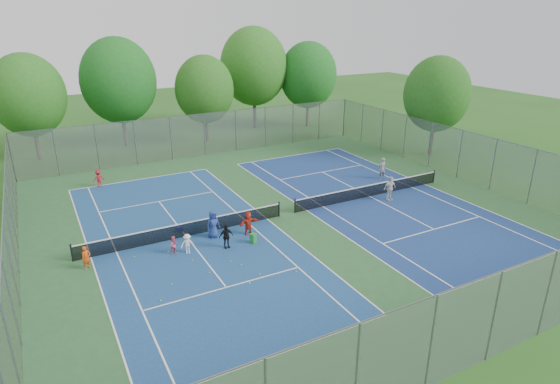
% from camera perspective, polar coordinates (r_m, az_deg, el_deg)
% --- Properties ---
extents(ground, '(120.00, 120.00, 0.00)m').
position_cam_1_polar(ground, '(31.51, 0.86, -2.78)').
color(ground, '#25561B').
rests_on(ground, ground).
extents(court_pad, '(32.00, 32.00, 0.01)m').
position_cam_1_polar(court_pad, '(31.51, 0.86, -2.77)').
color(court_pad, '#29582D').
rests_on(court_pad, ground).
extents(court_left, '(10.97, 23.77, 0.01)m').
position_cam_1_polar(court_left, '(29.06, -11.34, -5.34)').
color(court_left, navy).
rests_on(court_left, court_pad).
extents(court_right, '(10.97, 23.77, 0.01)m').
position_cam_1_polar(court_right, '(35.19, 10.87, -0.53)').
color(court_right, navy).
rests_on(court_right, court_pad).
extents(net_left, '(12.87, 0.10, 0.91)m').
position_cam_1_polar(net_left, '(28.87, -11.40, -4.56)').
color(net_left, black).
rests_on(net_left, ground).
extents(net_right, '(12.87, 0.10, 0.91)m').
position_cam_1_polar(net_right, '(35.04, 10.92, 0.14)').
color(net_right, black).
rests_on(net_right, ground).
extents(fence_north, '(32.00, 0.10, 4.00)m').
position_cam_1_polar(fence_north, '(44.80, -9.19, 6.91)').
color(fence_north, gray).
rests_on(fence_north, ground).
extents(fence_south, '(32.00, 0.10, 4.00)m').
position_cam_1_polar(fence_south, '(19.92, 24.59, -13.70)').
color(fence_south, gray).
rests_on(fence_south, ground).
extents(fence_west, '(0.10, 32.00, 4.00)m').
position_cam_1_polar(fence_west, '(27.42, -29.90, -4.98)').
color(fence_west, gray).
rests_on(fence_west, ground).
extents(fence_east, '(0.10, 32.00, 4.00)m').
position_cam_1_polar(fence_east, '(40.65, 21.06, 4.31)').
color(fence_east, gray).
rests_on(fence_east, ground).
extents(tree_nw, '(6.40, 6.40, 9.58)m').
position_cam_1_polar(tree_nw, '(47.65, -28.37, 10.33)').
color(tree_nw, '#443326').
rests_on(tree_nw, ground).
extents(tree_nl, '(7.20, 7.20, 10.69)m').
position_cam_1_polar(tree_nl, '(49.22, -19.09, 12.71)').
color(tree_nl, '#443326').
rests_on(tree_nl, ground).
extents(tree_nc, '(6.00, 6.00, 8.85)m').
position_cam_1_polar(tree_nc, '(49.43, -9.19, 12.24)').
color(tree_nc, '#443326').
rests_on(tree_nc, ground).
extents(tree_nr, '(7.60, 7.60, 11.42)m').
position_cam_1_polar(tree_nr, '(54.60, -3.23, 15.03)').
color(tree_nr, '#443326').
rests_on(tree_nr, ground).
extents(tree_ne, '(6.60, 6.60, 9.77)m').
position_cam_1_polar(tree_ne, '(55.81, 3.45, 14.04)').
color(tree_ne, '#443326').
rests_on(tree_ne, ground).
extents(tree_side_e, '(6.00, 6.00, 9.20)m').
position_cam_1_polar(tree_side_e, '(45.97, 18.57, 11.23)').
color(tree_side_e, '#443326').
rests_on(tree_side_e, ground).
extents(ball_crate, '(0.39, 0.39, 0.29)m').
position_cam_1_polar(ball_crate, '(29.81, -12.17, -4.43)').
color(ball_crate, blue).
rests_on(ball_crate, ground).
extents(ball_hopper, '(0.41, 0.41, 0.60)m').
position_cam_1_polar(ball_hopper, '(27.69, -3.28, -5.65)').
color(ball_hopper, green).
rests_on(ball_hopper, ground).
extents(student_a, '(0.56, 0.47, 1.31)m').
position_cam_1_polar(student_a, '(26.86, -22.54, -7.42)').
color(student_a, '#D84F14').
rests_on(student_a, ground).
extents(student_b, '(0.61, 0.52, 1.09)m').
position_cam_1_polar(student_b, '(27.00, -12.76, -6.34)').
color(student_b, '#D65375').
rests_on(student_b, ground).
extents(student_c, '(0.82, 0.54, 1.19)m').
position_cam_1_polar(student_c, '(26.90, -11.21, -6.21)').
color(student_c, white).
rests_on(student_c, ground).
extents(student_d, '(0.85, 0.36, 1.45)m').
position_cam_1_polar(student_d, '(27.09, -6.58, -5.41)').
color(student_d, black).
rests_on(student_d, ground).
extents(student_e, '(0.89, 0.63, 1.71)m').
position_cam_1_polar(student_e, '(28.37, -8.16, -3.92)').
color(student_e, navy).
rests_on(student_e, ground).
extents(student_f, '(1.44, 0.64, 1.50)m').
position_cam_1_polar(student_f, '(28.56, -3.88, -3.80)').
color(student_f, red).
rests_on(student_f, ground).
extents(child_far_baseline, '(0.94, 0.64, 1.34)m').
position_cam_1_polar(child_far_baseline, '(39.00, -21.24, 1.56)').
color(child_far_baseline, maroon).
rests_on(child_far_baseline, ground).
extents(instructor, '(0.69, 0.48, 1.79)m').
position_cam_1_polar(instructor, '(38.90, 12.33, 2.83)').
color(instructor, gray).
rests_on(instructor, ground).
extents(teen_court_b, '(1.06, 0.45, 1.81)m').
position_cam_1_polar(teen_court_b, '(34.52, 13.24, 0.43)').
color(teen_court_b, silver).
rests_on(teen_court_b, ground).
extents(tennis_ball_0, '(0.07, 0.07, 0.07)m').
position_cam_1_polar(tennis_ball_0, '(23.29, -14.31, -12.73)').
color(tennis_ball_0, yellow).
rests_on(tennis_ball_0, ground).
extents(tennis_ball_1, '(0.07, 0.07, 0.07)m').
position_cam_1_polar(tennis_ball_1, '(25.00, -8.61, -9.73)').
color(tennis_ball_1, '#B3CC2F').
rests_on(tennis_ball_1, ground).
extents(tennis_ball_2, '(0.07, 0.07, 0.07)m').
position_cam_1_polar(tennis_ball_2, '(24.83, 1.99, -9.71)').
color(tennis_ball_2, '#D3E835').
rests_on(tennis_ball_2, ground).
extents(tennis_ball_3, '(0.07, 0.07, 0.07)m').
position_cam_1_polar(tennis_ball_3, '(24.61, -2.48, -10.02)').
color(tennis_ball_3, gold).
rests_on(tennis_ball_3, ground).
extents(tennis_ball_4, '(0.07, 0.07, 0.07)m').
position_cam_1_polar(tennis_ball_4, '(26.31, 0.57, -7.80)').
color(tennis_ball_4, yellow).
rests_on(tennis_ball_4, ground).
extents(tennis_ball_5, '(0.07, 0.07, 0.07)m').
position_cam_1_polar(tennis_ball_5, '(27.41, -17.32, -7.59)').
color(tennis_ball_5, '#CFE234').
rests_on(tennis_ball_5, ground).
extents(tennis_ball_6, '(0.07, 0.07, 0.07)m').
position_cam_1_polar(tennis_ball_6, '(25.90, -6.06, -8.42)').
color(tennis_ball_6, yellow).
rests_on(tennis_ball_6, ground).
extents(tennis_ball_7, '(0.07, 0.07, 0.07)m').
position_cam_1_polar(tennis_ball_7, '(25.50, -4.75, -8.88)').
color(tennis_ball_7, '#BFE836').
rests_on(tennis_ball_7, ground).
extents(tennis_ball_8, '(0.07, 0.07, 0.07)m').
position_cam_1_polar(tennis_ball_8, '(24.39, -13.08, -10.93)').
color(tennis_ball_8, '#C9F037').
rests_on(tennis_ball_8, ground).
extents(tennis_ball_9, '(0.07, 0.07, 0.07)m').
position_cam_1_polar(tennis_ball_9, '(26.32, -10.64, -8.19)').
color(tennis_ball_9, '#B6CD2F').
rests_on(tennis_ball_9, ground).
extents(tennis_ball_10, '(0.07, 0.07, 0.07)m').
position_cam_1_polar(tennis_ball_10, '(27.49, -13.45, -7.08)').
color(tennis_ball_10, '#C6EE37').
rests_on(tennis_ball_10, ground).
extents(tennis_ball_11, '(0.07, 0.07, 0.07)m').
position_cam_1_polar(tennis_ball_11, '(23.91, -3.72, -11.07)').
color(tennis_ball_11, '#AAD030').
rests_on(tennis_ball_11, ground).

